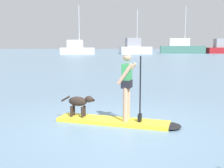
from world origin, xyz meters
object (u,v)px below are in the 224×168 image
moored_boat_port (135,48)px  person_paddler (127,81)px  paddleboard (121,122)px  moored_boat_far_starboard (182,48)px  dog (79,102)px  moored_boat_center (77,49)px

moored_boat_port → person_paddler: bearing=-95.8°
paddleboard → moored_boat_far_starboard: 73.94m
moored_boat_far_starboard → dog: bearing=-107.1°
paddleboard → moored_boat_center: (-7.79, 62.16, 1.32)m
moored_boat_center → moored_boat_port: moored_boat_center is taller
moored_boat_port → dog: bearing=-96.9°
person_paddler → moored_boat_port: (6.87, 67.31, 0.46)m
dog → moored_boat_far_starboard: size_ratio=0.07×
moored_boat_port → moored_boat_far_starboard: moored_boat_far_starboard is taller
moored_boat_center → moored_boat_far_starboard: bearing=17.2°
paddleboard → moored_boat_port: 67.65m
paddleboard → moored_boat_far_starboard: bearing=73.8°
person_paddler → moored_boat_center: size_ratio=0.15×
dog → moored_boat_port: size_ratio=0.08×
dog → moored_boat_far_starboard: bearing=72.9°
moored_boat_port → moored_boat_far_starboard: 14.11m
paddleboard → moored_boat_port: moored_boat_port is taller
paddleboard → moored_boat_center: bearing=97.1°
moored_boat_center → moored_boat_far_starboard: 29.77m
dog → moored_boat_center: size_ratio=0.08×
dog → moored_boat_port: (8.14, 66.90, 1.08)m
paddleboard → dog: 1.25m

